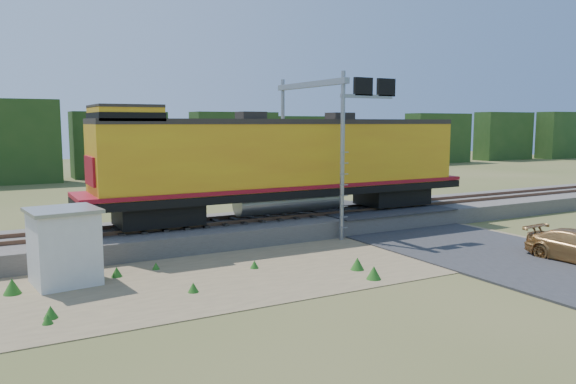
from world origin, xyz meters
TOP-DOWN VIEW (x-y plane):
  - ground at (0.00, 0.00)m, footprint 140.00×140.00m
  - ballast at (0.00, 6.00)m, footprint 70.00×5.00m
  - rails at (0.00, 6.00)m, footprint 70.00×1.54m
  - dirt_shoulder at (-2.00, 0.50)m, footprint 26.00×8.00m
  - road at (7.00, 0.74)m, footprint 7.00×66.00m
  - tree_line_north at (0.00, 38.00)m, footprint 130.00×3.00m
  - weed_clumps at (-3.50, 0.10)m, footprint 15.00×6.20m
  - locomotive at (1.57, 6.00)m, footprint 19.61×2.99m
  - shed at (-8.85, 1.82)m, footprint 2.37×2.37m
  - signal_gantry at (3.46, 5.32)m, footprint 3.00×6.20m

SIDE VIEW (x-z plane):
  - ground at x=0.00m, z-range 0.00..0.00m
  - weed_clumps at x=-3.50m, z-range -0.28..0.28m
  - dirt_shoulder at x=-2.00m, z-range 0.00..0.03m
  - road at x=7.00m, z-range -0.34..0.52m
  - ballast at x=0.00m, z-range 0.00..0.80m
  - rails at x=0.00m, z-range 0.80..0.96m
  - shed at x=-8.85m, z-range 0.02..2.54m
  - tree_line_north at x=0.00m, z-range -0.18..6.32m
  - locomotive at x=1.57m, z-range 0.93..5.99m
  - signal_gantry at x=3.46m, z-range 1.86..9.41m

